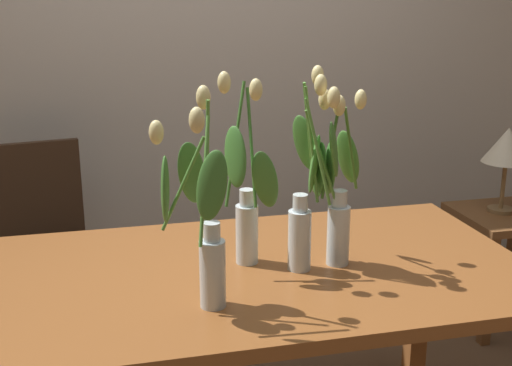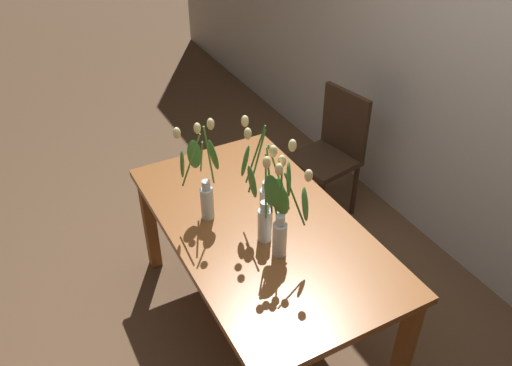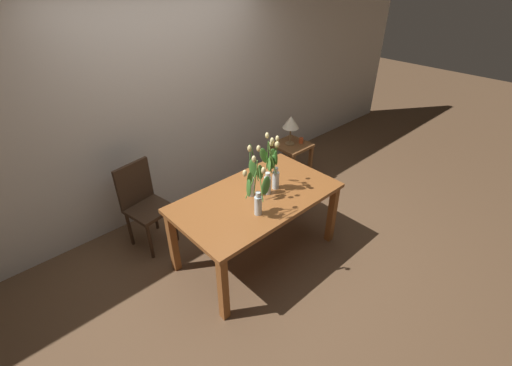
{
  "view_description": "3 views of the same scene",
  "coord_description": "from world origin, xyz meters",
  "px_view_note": "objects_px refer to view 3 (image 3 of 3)",
  "views": [
    {
      "loc": [
        -0.43,
        -1.73,
        1.51
      ],
      "look_at": [
        -0.03,
        -0.05,
        1.02
      ],
      "focal_mm": 45.49,
      "sensor_mm": 36.0,
      "label": 1
    },
    {
      "loc": [
        1.81,
        -0.99,
        2.48
      ],
      "look_at": [
        -0.06,
        0.0,
        0.96
      ],
      "focal_mm": 36.83,
      "sensor_mm": 36.0,
      "label": 2
    },
    {
      "loc": [
        -1.88,
        -2.01,
        2.64
      ],
      "look_at": [
        -0.04,
        -0.04,
        0.92
      ],
      "focal_mm": 24.52,
      "sensor_mm": 36.0,
      "label": 3
    }
  ],
  "objects_px": {
    "pillar_candle": "(301,140)",
    "dining_table": "(256,204)",
    "dining_chair": "(143,201)",
    "side_table": "(292,152)",
    "tulip_vase_3": "(275,172)",
    "tulip_vase_1": "(257,195)",
    "table_lamp": "(291,123)",
    "tulip_vase_0": "(269,170)",
    "tulip_vase_2": "(252,180)"
  },
  "relations": [
    {
      "from": "side_table",
      "to": "tulip_vase_1",
      "type": "bearing_deg",
      "value": -147.8
    },
    {
      "from": "tulip_vase_2",
      "to": "dining_table",
      "type": "bearing_deg",
      "value": -24.82
    },
    {
      "from": "tulip_vase_2",
      "to": "pillar_candle",
      "type": "bearing_deg",
      "value": 24.54
    },
    {
      "from": "tulip_vase_3",
      "to": "tulip_vase_0",
      "type": "bearing_deg",
      "value": -171.72
    },
    {
      "from": "dining_table",
      "to": "dining_chair",
      "type": "bearing_deg",
      "value": 126.6
    },
    {
      "from": "tulip_vase_3",
      "to": "side_table",
      "type": "bearing_deg",
      "value": 34.37
    },
    {
      "from": "dining_table",
      "to": "tulip_vase_0",
      "type": "xyz_separation_m",
      "value": [
        0.14,
        -0.02,
        0.32
      ]
    },
    {
      "from": "dining_chair",
      "to": "side_table",
      "type": "relative_size",
      "value": 1.69
    },
    {
      "from": "dining_chair",
      "to": "pillar_candle",
      "type": "relative_size",
      "value": 12.4
    },
    {
      "from": "tulip_vase_3",
      "to": "pillar_candle",
      "type": "bearing_deg",
      "value": 29.88
    },
    {
      "from": "dining_table",
      "to": "table_lamp",
      "type": "bearing_deg",
      "value": 30.45
    },
    {
      "from": "dining_chair",
      "to": "pillar_candle",
      "type": "distance_m",
      "value": 2.23
    },
    {
      "from": "tulip_vase_2",
      "to": "pillar_candle",
      "type": "height_order",
      "value": "tulip_vase_2"
    },
    {
      "from": "side_table",
      "to": "tulip_vase_0",
      "type": "bearing_deg",
      "value": -147.12
    },
    {
      "from": "tulip_vase_0",
      "to": "dining_chair",
      "type": "xyz_separation_m",
      "value": [
        -0.86,
        0.99,
        -0.45
      ]
    },
    {
      "from": "tulip_vase_3",
      "to": "dining_chair",
      "type": "distance_m",
      "value": 1.42
    },
    {
      "from": "tulip_vase_1",
      "to": "dining_chair",
      "type": "distance_m",
      "value": 1.36
    },
    {
      "from": "dining_table",
      "to": "side_table",
      "type": "xyz_separation_m",
      "value": [
        1.38,
        0.78,
        -0.22
      ]
    },
    {
      "from": "side_table",
      "to": "tulip_vase_2",
      "type": "bearing_deg",
      "value": -151.82
    },
    {
      "from": "pillar_candle",
      "to": "tulip_vase_3",
      "type": "bearing_deg",
      "value": -150.12
    },
    {
      "from": "tulip_vase_0",
      "to": "tulip_vase_3",
      "type": "distance_m",
      "value": 0.1
    },
    {
      "from": "dining_table",
      "to": "dining_chair",
      "type": "height_order",
      "value": "dining_chair"
    },
    {
      "from": "dining_table",
      "to": "pillar_candle",
      "type": "xyz_separation_m",
      "value": [
        1.49,
        0.72,
        -0.06
      ]
    },
    {
      "from": "tulip_vase_1",
      "to": "table_lamp",
      "type": "height_order",
      "value": "tulip_vase_1"
    },
    {
      "from": "tulip_vase_1",
      "to": "dining_chair",
      "type": "relative_size",
      "value": 0.61
    },
    {
      "from": "tulip_vase_2",
      "to": "tulip_vase_3",
      "type": "bearing_deg",
      "value": -5.66
    },
    {
      "from": "tulip_vase_2",
      "to": "pillar_candle",
      "type": "distance_m",
      "value": 1.72
    },
    {
      "from": "tulip_vase_0",
      "to": "tulip_vase_3",
      "type": "xyz_separation_m",
      "value": [
        0.09,
        0.01,
        -0.05
      ]
    },
    {
      "from": "tulip_vase_2",
      "to": "dining_chair",
      "type": "height_order",
      "value": "tulip_vase_2"
    },
    {
      "from": "tulip_vase_1",
      "to": "tulip_vase_3",
      "type": "bearing_deg",
      "value": 25.95
    },
    {
      "from": "dining_table",
      "to": "pillar_candle",
      "type": "height_order",
      "value": "dining_table"
    },
    {
      "from": "tulip_vase_3",
      "to": "side_table",
      "type": "xyz_separation_m",
      "value": [
        1.15,
        0.78,
        -0.49
      ]
    },
    {
      "from": "dining_table",
      "to": "tulip_vase_3",
      "type": "relative_size",
      "value": 3.05
    },
    {
      "from": "dining_chair",
      "to": "tulip_vase_1",
      "type": "bearing_deg",
      "value": -66.64
    },
    {
      "from": "tulip_vase_0",
      "to": "side_table",
      "type": "bearing_deg",
      "value": 32.88
    },
    {
      "from": "tulip_vase_1",
      "to": "table_lamp",
      "type": "distance_m",
      "value": 1.86
    },
    {
      "from": "tulip_vase_3",
      "to": "side_table",
      "type": "relative_size",
      "value": 0.95
    },
    {
      "from": "tulip_vase_1",
      "to": "side_table",
      "type": "relative_size",
      "value": 1.03
    },
    {
      "from": "dining_table",
      "to": "tulip_vase_0",
      "type": "distance_m",
      "value": 0.36
    },
    {
      "from": "tulip_vase_2",
      "to": "dining_chair",
      "type": "relative_size",
      "value": 0.63
    },
    {
      "from": "side_table",
      "to": "pillar_candle",
      "type": "relative_size",
      "value": 7.33
    },
    {
      "from": "tulip_vase_0",
      "to": "side_table",
      "type": "height_order",
      "value": "tulip_vase_0"
    },
    {
      "from": "table_lamp",
      "to": "side_table",
      "type": "bearing_deg",
      "value": -38.2
    },
    {
      "from": "dining_table",
      "to": "side_table",
      "type": "height_order",
      "value": "dining_table"
    },
    {
      "from": "tulip_vase_0",
      "to": "pillar_candle",
      "type": "relative_size",
      "value": 7.82
    },
    {
      "from": "dining_chair",
      "to": "side_table",
      "type": "xyz_separation_m",
      "value": [
        2.1,
        -0.19,
        -0.09
      ]
    },
    {
      "from": "pillar_candle",
      "to": "dining_table",
      "type": "bearing_deg",
      "value": -154.39
    },
    {
      "from": "tulip_vase_3",
      "to": "pillar_candle",
      "type": "xyz_separation_m",
      "value": [
        1.26,
        0.72,
        -0.33
      ]
    },
    {
      "from": "tulip_vase_1",
      "to": "dining_chair",
      "type": "bearing_deg",
      "value": 113.36
    },
    {
      "from": "tulip_vase_0",
      "to": "tulip_vase_1",
      "type": "bearing_deg",
      "value": -150.29
    }
  ]
}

